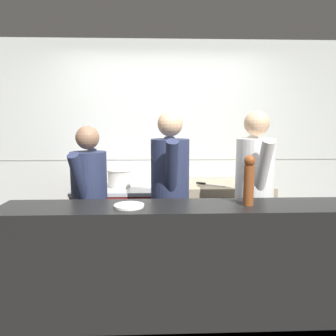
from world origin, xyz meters
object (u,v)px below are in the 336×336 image
object	(u,v)px
stock_pot	(119,178)
pepper_mill	(249,179)
plated_dish_main	(129,206)
chef_line	(254,194)
chef_sous	(170,195)
chef_head_cook	(90,203)
chefs_knife	(208,184)
oven_range	(121,224)

from	to	relation	value
stock_pot	pepper_mill	world-z (taller)	pepper_mill
plated_dish_main	chef_line	size ratio (longest dim) A/B	0.13
pepper_mill	chef_sous	world-z (taller)	chef_sous
pepper_mill	chef_head_cook	bearing A→B (deg)	157.10
chefs_knife	plated_dish_main	world-z (taller)	plated_dish_main
oven_range	chefs_knife	size ratio (longest dim) A/B	3.27
chefs_knife	pepper_mill	xyz separation A→B (m)	(0.11, -1.22, 0.28)
chefs_knife	chef_line	xyz separation A→B (m)	(0.32, -0.67, 0.04)
oven_range	plated_dish_main	world-z (taller)	plated_dish_main
stock_pot	chef_line	xyz separation A→B (m)	(1.33, -0.73, -0.03)
plated_dish_main	chef_head_cook	xyz separation A→B (m)	(-0.41, 0.57, -0.12)
chefs_knife	chef_sous	bearing A→B (deg)	-124.59
stock_pot	chefs_knife	world-z (taller)	stock_pot
chef_sous	plated_dish_main	bearing A→B (deg)	-120.63
pepper_mill	chef_line	distance (m)	0.64
pepper_mill	chef_sous	bearing A→B (deg)	135.42
chefs_knife	chef_head_cook	distance (m)	1.37
chefs_knife	plated_dish_main	size ratio (longest dim) A/B	1.36
stock_pot	chefs_knife	xyz separation A→B (m)	(1.00, -0.06, -0.07)
oven_range	chef_sous	xyz separation A→B (m)	(0.54, -0.75, 0.51)
chef_head_cook	chef_line	bearing A→B (deg)	11.95
chefs_knife	pepper_mill	bearing A→B (deg)	-84.91
plated_dish_main	chef_line	distance (m)	1.25
chef_line	stock_pot	bearing A→B (deg)	150.29
chef_sous	chef_line	xyz separation A→B (m)	(0.78, -0.01, 0.00)
stock_pot	pepper_mill	bearing A→B (deg)	-49.11
oven_range	chefs_knife	world-z (taller)	chefs_knife
oven_range	pepper_mill	size ratio (longest dim) A/B	2.62
oven_range	chefs_knife	xyz separation A→B (m)	(1.00, -0.08, 0.48)
pepper_mill	chef_head_cook	xyz separation A→B (m)	(-1.30, 0.55, -0.32)
oven_range	chef_head_cook	bearing A→B (deg)	-104.62
stock_pot	chef_sous	distance (m)	0.91
oven_range	pepper_mill	distance (m)	1.87
chefs_knife	oven_range	bearing A→B (deg)	175.40
oven_range	chefs_knife	distance (m)	1.11
plated_dish_main	chef_head_cook	world-z (taller)	chef_head_cook
chefs_knife	chef_line	world-z (taller)	chef_line
chef_head_cook	pepper_mill	bearing A→B (deg)	-11.03
chefs_knife	plated_dish_main	distance (m)	1.47
stock_pot	chef_line	distance (m)	1.52
chef_sous	stock_pot	bearing A→B (deg)	126.10
oven_range	chef_line	distance (m)	1.61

